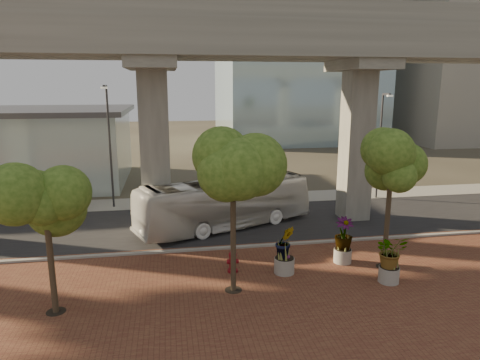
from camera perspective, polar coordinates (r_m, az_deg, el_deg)
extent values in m
plane|color=#363127|center=(24.27, 3.54, -7.16)|extent=(160.00, 160.00, 0.00)
cube|color=brown|center=(17.22, 9.81, -15.83)|extent=(70.00, 13.00, 0.06)
cube|color=black|center=(26.11, 2.54, -5.67)|extent=(90.00, 8.00, 0.04)
cube|color=gray|center=(22.42, 4.71, -8.65)|extent=(70.00, 0.25, 0.16)
cube|color=gray|center=(31.28, 0.42, -2.56)|extent=(90.00, 3.00, 0.06)
cube|color=gray|center=(23.37, 3.66, 18.24)|extent=(72.00, 2.40, 1.80)
cube|color=gray|center=(26.48, 2.00, 17.57)|extent=(72.00, 2.40, 1.80)
cube|color=gray|center=(22.50, 4.41, 22.05)|extent=(72.00, 0.12, 1.00)
cube|color=gray|center=(27.71, 1.54, 20.26)|extent=(72.00, 0.12, 1.00)
cube|color=gray|center=(72.66, 27.86, 14.13)|extent=(18.00, 16.00, 24.00)
imported|color=silver|center=(24.80, -1.96, -3.13)|extent=(10.75, 6.26, 2.95)
cylinder|color=maroon|center=(19.41, -0.98, -11.97)|extent=(0.46, 0.46, 0.10)
cylinder|color=maroon|center=(19.26, -0.98, -10.97)|extent=(0.31, 0.31, 0.74)
sphere|color=maroon|center=(19.12, -0.99, -9.95)|extent=(0.36, 0.36, 0.36)
cylinder|color=maroon|center=(19.05, -0.99, -9.49)|extent=(0.10, 0.10, 0.13)
cylinder|color=maroon|center=(19.23, -0.98, -10.80)|extent=(0.51, 0.20, 0.20)
cylinder|color=#ABA69A|center=(19.41, 19.22, -11.81)|extent=(0.85, 0.85, 0.66)
imported|color=#2E4E14|center=(19.01, 19.45, -8.93)|extent=(1.90, 1.90, 1.42)
cylinder|color=gray|center=(20.83, 13.52, -9.77)|extent=(0.83, 0.83, 0.64)
imported|color=#2E4E14|center=(20.45, 13.67, -6.97)|extent=(2.02, 2.02, 1.52)
cylinder|color=#9E998F|center=(19.28, 5.92, -11.26)|extent=(0.89, 0.89, 0.70)
imported|color=#2E4E14|center=(18.87, 5.99, -8.21)|extent=(1.99, 1.99, 1.49)
cylinder|color=#4A3A2A|center=(17.02, -23.78, -11.09)|extent=(0.22, 0.22, 3.17)
cylinder|color=black|center=(17.69, -23.32, -15.81)|extent=(0.70, 0.70, 0.01)
cylinder|color=#4A3A2A|center=(17.10, -0.91, -8.89)|extent=(0.22, 0.22, 3.71)
cylinder|color=black|center=(17.85, -0.89, -14.43)|extent=(0.70, 0.70, 0.01)
cylinder|color=#4A3A2A|center=(20.33, 18.98, -5.95)|extent=(0.22, 0.22, 3.79)
cylinder|color=black|center=(20.98, 18.61, -10.86)|extent=(0.70, 0.70, 0.01)
cylinder|color=#2E2E33|center=(29.68, -16.93, 4.06)|extent=(0.14, 0.14, 8.07)
cube|color=#2E2E33|center=(28.90, -17.56, 11.85)|extent=(0.15, 1.01, 0.15)
cube|color=silver|center=(28.40, -17.69, 11.64)|extent=(0.40, 0.20, 0.12)
cylinder|color=#2C2B30|center=(32.46, 18.10, 4.17)|extent=(0.13, 0.13, 7.52)
cube|color=#2C2B30|center=(31.76, 18.96, 10.77)|extent=(0.14, 0.94, 0.14)
cube|color=silver|center=(31.35, 19.36, 10.55)|extent=(0.38, 0.19, 0.11)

